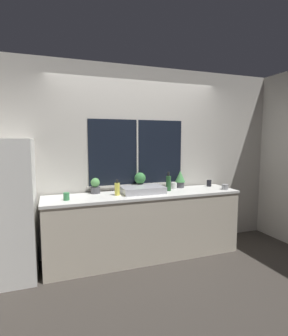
{
  "coord_description": "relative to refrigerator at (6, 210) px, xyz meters",
  "views": [
    {
      "loc": [
        -1.2,
        -3.05,
        1.65
      ],
      "look_at": [
        -0.01,
        0.29,
        1.26
      ],
      "focal_mm": 28.0,
      "sensor_mm": 36.0,
      "label": 1
    }
  ],
  "objects": [
    {
      "name": "ground_plane",
      "position": [
        1.72,
        -0.31,
        -0.83
      ],
      "size": [
        14.0,
        14.0,
        0.0
      ],
      "primitive_type": "plane",
      "color": "#38332D"
    },
    {
      "name": "wall_back",
      "position": [
        1.72,
        0.34,
        0.52
      ],
      "size": [
        8.0,
        0.09,
        2.7
      ],
      "color": "#BCB7AD",
      "rests_on": "ground_plane"
    },
    {
      "name": "wall_right",
      "position": [
        4.05,
        1.19,
        0.52
      ],
      "size": [
        0.06,
        7.0,
        2.7
      ],
      "color": "#BCB7AD",
      "rests_on": "ground_plane"
    },
    {
      "name": "counter",
      "position": [
        1.72,
        -0.02,
        -0.37
      ],
      "size": [
        2.7,
        0.6,
        0.91
      ],
      "color": "beige",
      "rests_on": "ground_plane"
    },
    {
      "name": "refrigerator",
      "position": [
        0.0,
        0.0,
        0.0
      ],
      "size": [
        0.65,
        0.7,
        1.66
      ],
      "color": "silver",
      "rests_on": "ground_plane"
    },
    {
      "name": "sink",
      "position": [
        1.7,
        0.01,
        0.13
      ],
      "size": [
        0.58,
        0.4,
        0.25
      ],
      "color": "#ADADB2",
      "rests_on": "counter"
    },
    {
      "name": "potted_plant_left",
      "position": [
        1.08,
        0.2,
        0.19
      ],
      "size": [
        0.13,
        0.13,
        0.21
      ],
      "color": "#4C4C51",
      "rests_on": "counter"
    },
    {
      "name": "potted_plant_center",
      "position": [
        1.73,
        0.2,
        0.24
      ],
      "size": [
        0.16,
        0.16,
        0.26
      ],
      "color": "#4C4C51",
      "rests_on": "counter"
    },
    {
      "name": "potted_plant_right",
      "position": [
        2.38,
        0.2,
        0.22
      ],
      "size": [
        0.16,
        0.16,
        0.26
      ],
      "color": "#4C4C51",
      "rests_on": "counter"
    },
    {
      "name": "soap_bottle",
      "position": [
        1.33,
        -0.02,
        0.17
      ],
      "size": [
        0.07,
        0.07,
        0.21
      ],
      "color": "#DBD14C",
      "rests_on": "counter"
    },
    {
      "name": "bottle_tall",
      "position": [
        2.11,
        0.03,
        0.2
      ],
      "size": [
        0.07,
        0.07,
        0.27
      ],
      "color": "#235128",
      "rests_on": "counter"
    },
    {
      "name": "mug_grey",
      "position": [
        2.94,
        -0.16,
        0.12
      ],
      "size": [
        0.09,
        0.09,
        0.08
      ],
      "color": "gray",
      "rests_on": "counter"
    },
    {
      "name": "mug_white",
      "position": [
        2.25,
        0.15,
        0.13
      ],
      "size": [
        0.08,
        0.08,
        0.09
      ],
      "color": "white",
      "rests_on": "counter"
    },
    {
      "name": "mug_green",
      "position": [
        0.68,
        -0.09,
        0.13
      ],
      "size": [
        0.07,
        0.07,
        0.09
      ],
      "color": "#38844C",
      "rests_on": "counter"
    },
    {
      "name": "mug_black",
      "position": [
        2.86,
        0.14,
        0.13
      ],
      "size": [
        0.07,
        0.07,
        0.1
      ],
      "color": "black",
      "rests_on": "counter"
    }
  ]
}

